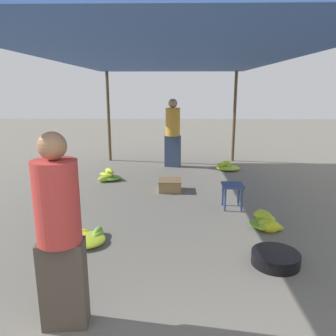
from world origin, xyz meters
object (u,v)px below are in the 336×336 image
(vendor_foreground, at_px, (59,231))
(basin_black, at_px, (276,258))
(stool, at_px, (232,189))
(banana_pile_left_1, at_px, (85,238))
(banana_pile_left_0, at_px, (109,176))
(banana_pile_right_1, at_px, (227,167))
(banana_pile_right_0, at_px, (266,222))
(crate_near, at_px, (170,185))
(shopper_walking_mid, at_px, (173,132))

(vendor_foreground, bearing_deg, basin_black, 26.23)
(stool, relative_size, banana_pile_left_1, 0.70)
(stool, bearing_deg, basin_black, -83.89)
(stool, bearing_deg, banana_pile_left_0, 145.18)
(banana_pile_left_0, height_order, banana_pile_right_1, banana_pile_left_0)
(basin_black, distance_m, banana_pile_right_0, 1.01)
(banana_pile_left_0, xyz_separation_m, crate_near, (1.35, -0.72, 0.02))
(vendor_foreground, relative_size, stool, 3.92)
(basin_black, bearing_deg, banana_pile_left_1, 167.69)
(banana_pile_left_0, bearing_deg, banana_pile_right_1, 20.72)
(stool, bearing_deg, banana_pile_right_0, -66.48)
(banana_pile_right_0, xyz_separation_m, shopper_walking_mid, (-1.36, 3.82, 0.80))
(vendor_foreground, distance_m, banana_pile_left_1, 1.74)
(banana_pile_right_0, xyz_separation_m, banana_pile_right_1, (-0.01, 3.51, -0.01))
(banana_pile_left_1, bearing_deg, banana_pile_left_0, 95.34)
(vendor_foreground, xyz_separation_m, banana_pile_left_0, (-0.53, 4.49, -0.76))
(stool, bearing_deg, banana_pile_right_1, 82.73)
(vendor_foreground, xyz_separation_m, basin_black, (2.06, 1.02, -0.78))
(stool, height_order, banana_pile_right_1, stool)
(banana_pile_left_0, bearing_deg, stool, -34.82)
(basin_black, height_order, banana_pile_left_1, basin_black)
(vendor_foreground, distance_m, stool, 3.42)
(basin_black, distance_m, banana_pile_left_1, 2.37)
(stool, distance_m, crate_near, 1.43)
(banana_pile_left_0, xyz_separation_m, shopper_walking_mid, (1.39, 1.35, 0.80))
(stool, relative_size, banana_pile_right_1, 0.72)
(banana_pile_left_1, distance_m, shopper_walking_mid, 4.53)
(banana_pile_right_0, relative_size, crate_near, 1.23)
(stool, height_order, banana_pile_right_0, stool)
(banana_pile_left_1, bearing_deg, stool, 31.52)
(stool, bearing_deg, banana_pile_left_1, -148.48)
(vendor_foreground, distance_m, basin_black, 2.43)
(banana_pile_left_1, xyz_separation_m, shopper_walking_mid, (1.11, 4.32, 0.83))
(vendor_foreground, xyz_separation_m, banana_pile_left_1, (-0.25, 1.52, -0.80))
(shopper_walking_mid, bearing_deg, vendor_foreground, -98.40)
(banana_pile_left_0, relative_size, banana_pile_right_1, 0.86)
(banana_pile_right_0, height_order, banana_pile_right_1, banana_pile_right_0)
(basin_black, bearing_deg, banana_pile_right_1, 88.07)
(stool, relative_size, basin_black, 0.77)
(banana_pile_left_1, distance_m, crate_near, 2.49)
(vendor_foreground, height_order, banana_pile_left_1, vendor_foreground)
(stool, xyz_separation_m, banana_pile_left_1, (-2.12, -1.30, -0.28))
(banana_pile_right_0, relative_size, shopper_walking_mid, 0.32)
(vendor_foreground, distance_m, crate_near, 3.93)
(stool, distance_m, shopper_walking_mid, 3.23)
(banana_pile_left_0, relative_size, crate_near, 1.14)
(shopper_walking_mid, bearing_deg, crate_near, -91.06)
(stool, distance_m, banana_pile_left_1, 2.50)
(stool, relative_size, banana_pile_right_0, 0.77)
(vendor_foreground, height_order, shopper_walking_mid, shopper_walking_mid)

